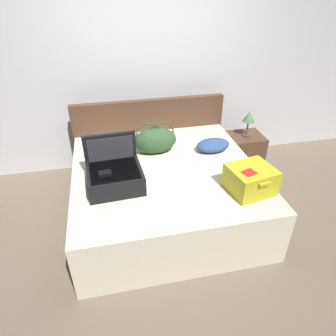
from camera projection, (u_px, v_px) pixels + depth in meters
name	position (u px, v px, depth m)	size (l,w,h in m)	color
ground_plane	(173.00, 237.00, 3.12)	(12.00, 12.00, 0.00)	#6B5B4C
back_wall	(144.00, 67.00, 3.77)	(8.00, 0.10, 2.60)	silver
bed	(165.00, 192.00, 3.29)	(1.87, 1.85, 0.58)	beige
headboard	(150.00, 136.00, 3.98)	(1.91, 0.08, 0.98)	#4C3323
hard_case_large	(114.00, 174.00, 2.84)	(0.52, 0.50, 0.44)	black
hard_case_medium	(251.00, 179.00, 2.76)	(0.44, 0.42, 0.24)	gold
duffel_bag	(155.00, 140.00, 3.36)	(0.47, 0.28, 0.36)	#2D4C2D
pillow_near_headboard	(213.00, 145.00, 3.42)	(0.38, 0.24, 0.14)	navy
nightstand	(244.00, 152.00, 4.08)	(0.44, 0.40, 0.50)	#4C3323
table_lamp	(249.00, 118.00, 3.81)	(0.15, 0.15, 0.33)	#3F3833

